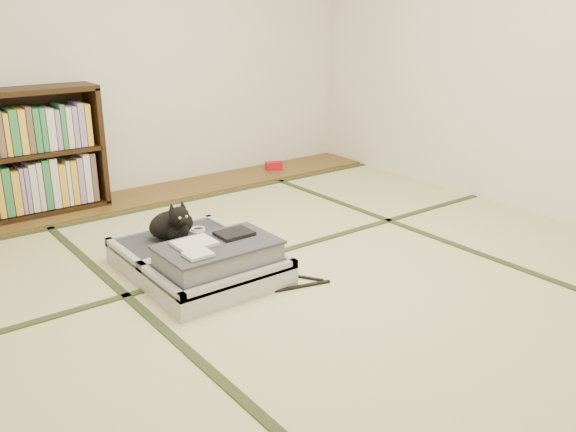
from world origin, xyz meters
TOP-DOWN VIEW (x-y plane):
  - floor at (0.00, 0.00)m, footprint 4.50×4.50m
  - wood_strip at (0.00, 2.00)m, footprint 4.00×0.50m
  - red_item at (1.15, 2.03)m, footprint 0.17×0.14m
  - room_shell at (0.00, 0.00)m, footprint 4.50×4.50m
  - tatami_borders at (0.00, 0.49)m, footprint 4.00×4.50m
  - bookcase at (-1.15, 2.07)m, footprint 1.35×0.31m
  - suitcase at (-0.54, 0.39)m, footprint 0.72×0.96m
  - cat at (-0.56, 0.68)m, footprint 0.32×0.32m
  - cable_coil at (-0.38, 0.71)m, footprint 0.10×0.10m
  - hanger at (-0.22, -0.04)m, footprint 0.43×0.25m

SIDE VIEW (x-z plane):
  - floor at x=0.00m, z-range 0.00..0.00m
  - tatami_borders at x=0.00m, z-range 0.00..0.01m
  - hanger at x=-0.22m, z-range 0.00..0.01m
  - wood_strip at x=0.00m, z-range 0.00..0.02m
  - red_item at x=1.15m, z-range 0.02..0.09m
  - suitcase at x=-0.54m, z-range -0.04..0.24m
  - cable_coil at x=-0.38m, z-range 0.14..0.16m
  - cat at x=-0.56m, z-range 0.11..0.36m
  - bookcase at x=-1.15m, z-range -0.01..0.91m
  - room_shell at x=0.00m, z-range -0.79..3.71m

